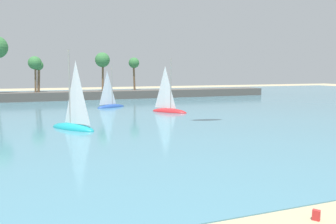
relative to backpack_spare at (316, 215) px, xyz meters
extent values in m
cube|color=teal|center=(-5.88, 53.34, -0.18)|extent=(220.00, 104.11, 0.06)
cube|color=#514C47|center=(-5.88, 65.39, 0.69)|extent=(97.24, 6.00, 1.80)
cylinder|color=brown|center=(-11.07, 64.76, 4.60)|extent=(0.61, 0.52, 6.04)
sphere|color=#38753D|center=(-11.07, 64.76, 7.62)|extent=(2.69, 2.69, 2.69)
cylinder|color=brown|center=(10.24, 66.37, 4.72)|extent=(0.71, 0.72, 6.29)
sphere|color=#38753D|center=(10.24, 66.37, 7.85)|extent=(2.44, 2.44, 2.44)
cylinder|color=brown|center=(-10.46, 65.02, 4.37)|extent=(0.83, 0.73, 5.58)
sphere|color=#38753D|center=(-10.46, 65.02, 7.14)|extent=(2.08, 2.08, 2.08)
cylinder|color=brown|center=(2.88, 65.67, 5.01)|extent=(0.70, 0.77, 6.85)
sphere|color=#38753D|center=(2.88, 65.67, 8.42)|extent=(3.24, 3.24, 3.24)
cube|color=red|center=(-0.01, -0.01, 0.01)|extent=(0.34, 0.36, 0.44)
cube|color=red|center=(0.09, 0.07, -0.09)|extent=(0.20, 0.22, 0.20)
ellipsoid|color=#234793|center=(0.78, 46.47, -0.15)|extent=(5.46, 3.52, 1.05)
cylinder|color=gray|center=(1.02, 46.58, 3.67)|extent=(0.16, 0.16, 6.58)
pyramid|color=silver|center=(0.20, 46.23, 3.17)|extent=(2.24, 1.08, 5.59)
ellipsoid|color=red|center=(7.52, 36.55, -0.15)|extent=(4.94, 5.77, 1.18)
cylinder|color=gray|center=(7.70, 36.31, 4.12)|extent=(0.18, 0.18, 7.36)
pyramid|color=white|center=(7.10, 37.12, 3.57)|extent=(1.73, 2.23, 6.25)
ellipsoid|color=teal|center=(-7.32, 26.30, -0.15)|extent=(5.03, 6.10, 1.23)
cylinder|color=gray|center=(-7.50, 26.55, 4.31)|extent=(0.18, 0.18, 7.69)
pyramid|color=white|center=(-6.90, 25.70, 3.73)|extent=(1.74, 2.38, 6.53)
camera|label=1|loc=(-10.47, -10.34, 5.90)|focal=36.32mm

